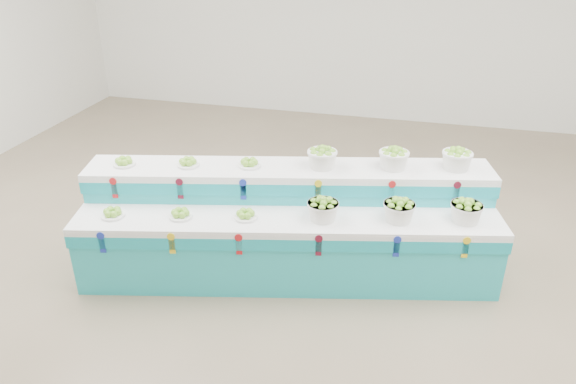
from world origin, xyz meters
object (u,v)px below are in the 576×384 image
object	(u,v)px
display_stand	(288,225)
basket_upper_right	(457,159)
basket_lower_left	(323,209)
plate_upper_mid	(188,162)

from	to	relation	value
display_stand	basket_upper_right	distance (m)	1.75
display_stand	basket_lower_left	xyz separation A→B (m)	(0.37, -0.17, 0.32)
plate_upper_mid	basket_upper_right	size ratio (longest dim) A/B	0.75
display_stand	basket_lower_left	world-z (taller)	display_stand
basket_upper_right	display_stand	bearing A→B (deg)	-158.38
basket_lower_left	basket_upper_right	distance (m)	1.42
basket_upper_right	plate_upper_mid	bearing A→B (deg)	-167.05
plate_upper_mid	basket_lower_left	bearing A→B (deg)	-7.70
basket_lower_left	plate_upper_mid	bearing A→B (deg)	172.30
basket_lower_left	basket_upper_right	xyz separation A→B (m)	(1.15, 0.77, 0.30)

